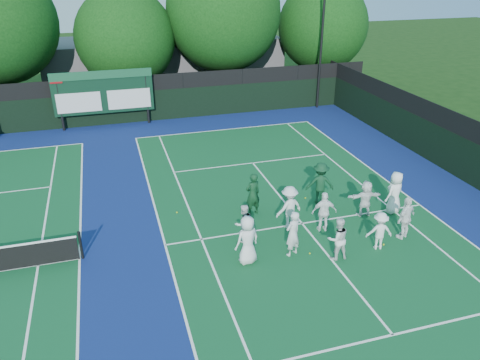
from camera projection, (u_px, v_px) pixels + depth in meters
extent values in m
plane|color=black|center=(312.00, 237.00, 17.85)|extent=(120.00, 120.00, 0.00)
cube|color=navy|center=(151.00, 247.00, 17.17)|extent=(34.00, 32.00, 0.01)
cube|color=#105027|center=(302.00, 223.00, 18.71)|extent=(10.97, 23.77, 0.00)
cube|color=white|center=(226.00, 129.00, 29.00)|extent=(10.97, 0.08, 0.00)
cube|color=white|center=(165.00, 245.00, 17.29)|extent=(0.08, 23.77, 0.00)
cube|color=white|center=(420.00, 205.00, 20.12)|extent=(0.08, 23.77, 0.00)
cube|color=white|center=(201.00, 239.00, 17.65)|extent=(0.08, 23.77, 0.00)
cube|color=white|center=(392.00, 209.00, 19.76)|extent=(0.08, 23.77, 0.00)
cube|color=white|center=(393.00, 335.00, 13.16)|extent=(8.23, 0.08, 0.00)
cube|color=white|center=(253.00, 163.00, 24.25)|extent=(8.23, 0.08, 0.00)
cube|color=white|center=(302.00, 223.00, 18.71)|extent=(0.08, 12.80, 0.00)
cube|color=white|center=(80.00, 258.00, 16.52)|extent=(0.08, 23.77, 0.00)
cube|color=white|center=(38.00, 265.00, 16.16)|extent=(0.08, 23.77, 0.00)
cube|color=black|center=(122.00, 108.00, 29.73)|extent=(34.00, 0.08, 2.00)
cube|color=black|center=(119.00, 85.00, 29.09)|extent=(34.00, 0.05, 1.00)
cylinder|color=black|center=(60.00, 103.00, 28.14)|extent=(0.16, 0.16, 3.50)
cylinder|color=black|center=(147.00, 96.00, 29.48)|extent=(0.16, 0.16, 3.50)
cube|color=black|center=(103.00, 92.00, 28.62)|extent=(6.00, 0.15, 2.60)
cube|color=#154B2D|center=(101.00, 75.00, 28.06)|extent=(6.00, 0.05, 0.50)
cube|color=silver|center=(79.00, 103.00, 28.36)|extent=(2.60, 0.04, 1.20)
cube|color=silver|center=(129.00, 99.00, 29.13)|extent=(2.60, 0.04, 1.20)
cube|color=maroon|center=(56.00, 79.00, 27.43)|extent=(0.70, 0.04, 0.50)
cube|color=slate|center=(165.00, 64.00, 37.27)|extent=(18.00, 6.00, 4.00)
cylinder|color=black|center=(322.00, 35.00, 31.23)|extent=(0.16, 0.16, 10.00)
cylinder|color=black|center=(81.00, 245.00, 16.32)|extent=(0.10, 0.10, 1.10)
cylinder|color=black|center=(10.00, 93.00, 30.74)|extent=(0.44, 0.44, 3.18)
sphere|color=#0C350D|center=(9.00, 35.00, 29.58)|extent=(5.27, 5.27, 5.27)
cylinder|color=black|center=(131.00, 91.00, 32.92)|extent=(0.44, 0.44, 2.29)
sphere|color=#0C350D|center=(125.00, 38.00, 31.37)|extent=(6.64, 6.64, 6.64)
sphere|color=#0C350D|center=(135.00, 47.00, 32.06)|extent=(4.65, 4.65, 4.65)
cylinder|color=black|center=(224.00, 79.00, 34.49)|extent=(0.44, 0.44, 3.17)
sphere|color=#0C350D|center=(223.00, 13.00, 32.52)|extent=(8.04, 8.04, 8.04)
sphere|color=#0C350D|center=(230.00, 24.00, 33.28)|extent=(5.63, 5.63, 5.63)
cylinder|color=black|center=(319.00, 76.00, 36.60)|extent=(0.44, 0.44, 2.55)
sphere|color=#0C350D|center=(323.00, 26.00, 34.98)|extent=(6.68, 6.68, 6.68)
sphere|color=#0C350D|center=(328.00, 34.00, 35.69)|extent=(4.68, 4.68, 4.68)
sphere|color=#ADC517|center=(310.00, 253.00, 16.77)|extent=(0.07, 0.07, 0.07)
sphere|color=#ADC517|center=(384.00, 245.00, 17.28)|extent=(0.07, 0.07, 0.07)
sphere|color=#ADC517|center=(177.00, 212.00, 19.48)|extent=(0.07, 0.07, 0.07)
sphere|color=#ADC517|center=(305.00, 198.00, 20.65)|extent=(0.07, 0.07, 0.07)
sphere|color=#ADC517|center=(335.00, 241.00, 17.51)|extent=(0.07, 0.07, 0.07)
imported|color=white|center=(247.00, 240.00, 15.96)|extent=(1.01, 0.79, 1.81)
imported|color=silver|center=(293.00, 234.00, 16.40)|extent=(0.75, 0.64, 1.74)
imported|color=white|center=(338.00, 239.00, 16.24)|extent=(0.79, 0.62, 1.60)
imported|color=white|center=(380.00, 231.00, 16.83)|extent=(1.04, 0.74, 1.47)
imported|color=white|center=(406.00, 218.00, 17.42)|extent=(1.09, 0.79, 1.71)
imported|color=white|center=(244.00, 223.00, 17.27)|extent=(0.86, 0.75, 1.51)
imported|color=silver|center=(289.00, 207.00, 18.12)|extent=(1.26, 0.92, 1.76)
imported|color=white|center=(324.00, 212.00, 17.90)|extent=(1.02, 0.56, 1.65)
imported|color=white|center=(365.00, 198.00, 19.02)|extent=(1.47, 0.60, 1.54)
imported|color=white|center=(395.00, 193.00, 19.20)|extent=(1.04, 0.86, 1.81)
imported|color=#0E361C|center=(253.00, 194.00, 19.05)|extent=(0.76, 0.59, 1.83)
imported|color=#0F381F|center=(320.00, 183.00, 19.94)|extent=(1.34, 0.99, 1.86)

